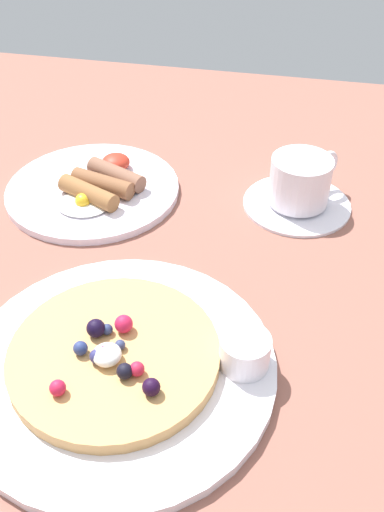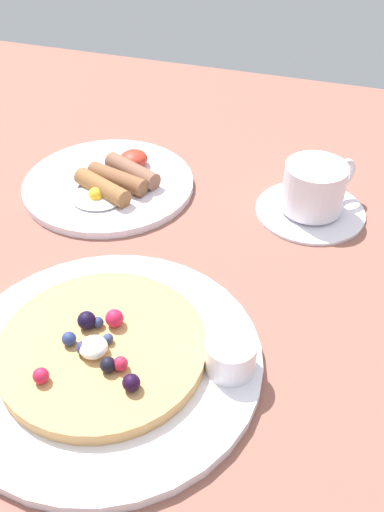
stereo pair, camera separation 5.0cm
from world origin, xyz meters
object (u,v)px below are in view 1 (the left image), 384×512
syrup_ramekin (245,351)px  breakfast_plate (93,189)px  coffee_cup (301,179)px  coffee_saucer (297,203)px  pancake_plate (119,366)px

syrup_ramekin → breakfast_plate: bearing=133.0°
coffee_cup → breakfast_plate: bearing=-174.1°
coffee_saucer → syrup_ramekin: bearing=-96.0°
breakfast_plate → coffee_cup: size_ratio=2.42×
pancake_plate → breakfast_plate: (-12.78, 28.40, -0.08)cm
syrup_ramekin → coffee_saucer: bearing=84.0°
pancake_plate → coffee_saucer: 34.36cm
pancake_plate → coffee_saucer: (14.63, 31.09, -0.18)cm
pancake_plate → breakfast_plate: size_ratio=1.28×
coffee_cup → pancake_plate: bearing=-115.3°
syrup_ramekin → breakfast_plate: (-24.37, 26.10, -2.40)cm
pancake_plate → syrup_ramekin: bearing=11.2°
coffee_saucer → pancake_plate: bearing=-115.2°
syrup_ramekin → coffee_saucer: size_ratio=0.34×
pancake_plate → syrup_ramekin: 12.04cm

